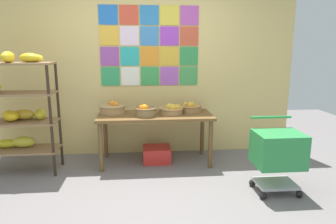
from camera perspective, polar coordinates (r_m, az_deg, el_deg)
name	(u,v)px	position (r m, az deg, el deg)	size (l,w,h in m)	color
ground	(153,204)	(3.31, -2.95, -16.93)	(9.26, 9.26, 0.00)	slate
back_wall_with_art	(147,62)	(4.56, -3.96, 9.36)	(4.46, 0.07, 2.78)	#DEC272
banana_shelf_unit	(15,103)	(4.29, -26.89, 1.44)	(0.93, 0.47, 1.57)	#302417
display_table	(155,120)	(4.21, -2.41, -1.55)	(1.57, 0.67, 0.70)	brown
fruit_basket_back_right	(145,110)	(4.05, -4.35, 0.30)	(0.29, 0.29, 0.17)	olive
fruit_basket_centre	(172,109)	(4.19, 0.77, 0.50)	(0.34, 0.34, 0.15)	tan
fruit_basket_right	(112,108)	(4.33, -10.47, 0.72)	(0.37, 0.37, 0.17)	tan
fruit_basket_left	(190,107)	(4.38, 4.26, 0.92)	(0.34, 0.34, 0.15)	#AF804C
produce_crate_under_table	(157,154)	(4.37, -2.15, -8.00)	(0.39, 0.34, 0.22)	red
shopping_cart	(278,152)	(3.58, 20.05, -7.06)	(0.51, 0.46, 0.83)	black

